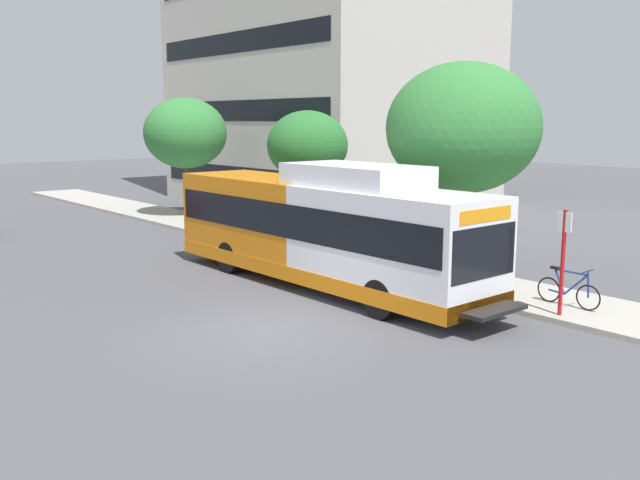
{
  "coord_description": "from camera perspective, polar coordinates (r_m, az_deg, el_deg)",
  "views": [
    {
      "loc": [
        -9.13,
        -12.57,
        4.88
      ],
      "look_at": [
        2.88,
        1.58,
        1.6
      ],
      "focal_mm": 38.6,
      "sensor_mm": 36.0,
      "label": 1
    }
  ],
  "objects": [
    {
      "name": "street_tree_near_stop",
      "position": [
        21.33,
        11.76,
        9.05
      ],
      "size": [
        4.62,
        4.62,
        6.43
      ],
      "color": "#4C3823",
      "rests_on": "sidewalk_curb"
    },
    {
      "name": "bicycle_parked",
      "position": [
        18.72,
        19.9,
        -3.93
      ],
      "size": [
        0.52,
        1.76,
        1.02
      ],
      "color": "black",
      "rests_on": "sidewalk_curb"
    },
    {
      "name": "street_tree_mid_block",
      "position": [
        27.33,
        -1.05,
        7.82
      ],
      "size": [
        3.2,
        3.2,
        5.07
      ],
      "color": "#4C3823",
      "rests_on": "sidewalk_curb"
    },
    {
      "name": "street_tree_far_block",
      "position": [
        34.67,
        -11.1,
        8.67
      ],
      "size": [
        4.04,
        4.04,
        5.77
      ],
      "color": "#4C3823",
      "rests_on": "sidewalk_curb"
    },
    {
      "name": "bus_stop_sign_pole",
      "position": [
        17.59,
        19.5,
        -1.14
      ],
      "size": [
        0.1,
        0.36,
        2.6
      ],
      "color": "red",
      "rests_on": "sidewalk_curb"
    },
    {
      "name": "transit_bus",
      "position": [
        20.08,
        0.21,
        0.92
      ],
      "size": [
        2.58,
        12.25,
        3.65
      ],
      "color": "white",
      "rests_on": "ground"
    },
    {
      "name": "ground_plane",
      "position": [
        23.03,
        -16.01,
        -2.61
      ],
      "size": [
        120.0,
        120.0,
        0.0
      ],
      "primitive_type": "plane",
      "color": "#4C4C51"
    },
    {
      "name": "sidewalk_curb",
      "position": [
        25.06,
        0.65,
        -1.04
      ],
      "size": [
        3.0,
        56.0,
        0.14
      ],
      "primitive_type": "cube",
      "color": "#A8A399",
      "rests_on": "ground"
    }
  ]
}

